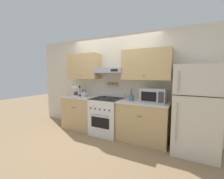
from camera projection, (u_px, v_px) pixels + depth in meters
name	position (u px, v px, depth m)	size (l,w,h in m)	color
ground_plane	(101.00, 138.00, 3.62)	(16.00, 16.00, 0.00)	#937551
wall_back	(114.00, 78.00, 4.01)	(5.20, 0.46, 2.55)	beige
counter_left	(82.00, 112.00, 4.26)	(0.98, 0.66, 0.90)	tan
counter_right	(143.00, 121.00, 3.44)	(1.15, 0.66, 0.90)	tan
stove_range	(107.00, 116.00, 3.84)	(0.72, 0.72, 1.02)	white
refrigerator	(196.00, 110.00, 2.86)	(0.79, 0.78, 1.70)	beige
tea_kettle	(84.00, 94.00, 4.16)	(0.24, 0.18, 0.20)	#B7B7BC
coffee_maker	(77.00, 91.00, 4.30)	(0.18, 0.20, 0.30)	white
microwave	(154.00, 96.00, 3.29)	(0.53, 0.40, 0.31)	#ADAFB5
utensil_crock	(131.00, 98.00, 3.52)	(0.12, 0.12, 0.29)	slate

